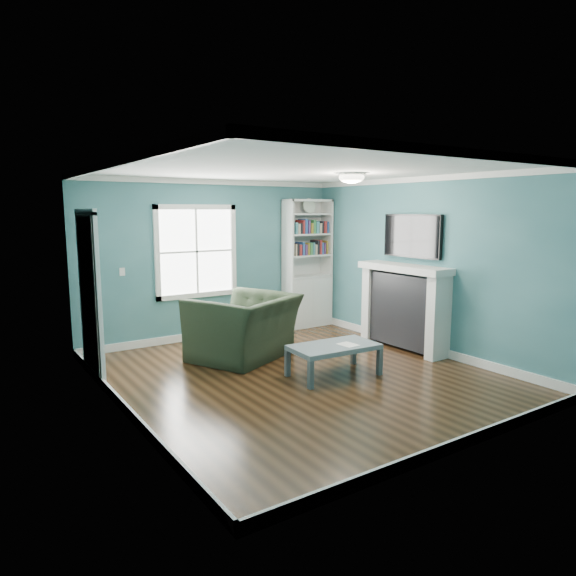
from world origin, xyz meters
TOP-DOWN VIEW (x-y plane):
  - floor at (0.00, 0.00)m, footprint 5.00×5.00m
  - room_walls at (0.00, 0.00)m, footprint 5.00×5.00m
  - trim at (0.00, 0.00)m, footprint 4.50×5.00m
  - window at (-0.30, 2.49)m, footprint 1.40×0.06m
  - bookshelf at (1.77, 2.30)m, footprint 0.90×0.35m
  - fireplace at (2.08, 0.20)m, footprint 0.44×1.58m
  - tv at (2.20, 0.20)m, footprint 0.06×1.10m
  - door at (-2.22, 1.40)m, footprint 0.12×0.98m
  - ceiling_fixture at (0.90, 0.10)m, footprint 0.38×0.38m
  - light_switch at (-1.50, 2.48)m, footprint 0.08×0.01m
  - recliner at (-0.20, 1.11)m, footprint 1.64×1.41m
  - coffee_table at (0.37, -0.23)m, footprint 1.15×0.68m
  - paper_sheet at (0.52, -0.33)m, footprint 0.22×0.26m

SIDE VIEW (x-z plane):
  - floor at x=0.00m, z-range 0.00..0.00m
  - coffee_table at x=0.37m, z-range 0.15..0.56m
  - paper_sheet at x=0.52m, z-range 0.41..0.41m
  - recliner at x=-0.20m, z-range 0.00..1.21m
  - fireplace at x=2.08m, z-range -0.01..1.29m
  - bookshelf at x=1.77m, z-range -0.23..2.08m
  - door at x=-2.22m, z-range -0.01..2.16m
  - light_switch at x=-1.50m, z-range 1.14..1.26m
  - trim at x=0.00m, z-range -0.06..2.54m
  - window at x=-0.30m, z-range 0.70..2.20m
  - room_walls at x=0.00m, z-range -0.92..4.08m
  - tv at x=2.20m, z-range 1.40..2.05m
  - ceiling_fixture at x=0.90m, z-range 2.47..2.63m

